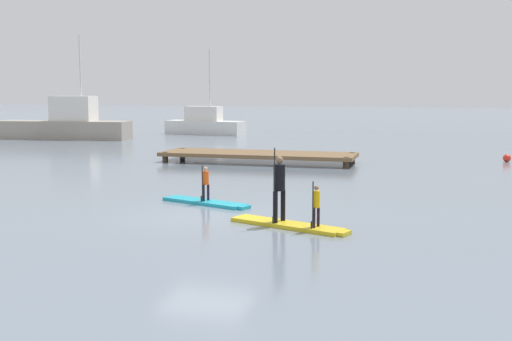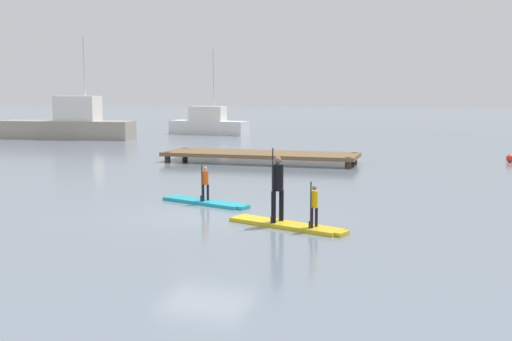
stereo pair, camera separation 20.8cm
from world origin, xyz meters
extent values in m
plane|color=slate|center=(0.00, 0.00, 0.00)|extent=(240.00, 240.00, 0.00)
cube|color=#1E9EB2|center=(-0.73, 1.86, 0.05)|extent=(2.95, 1.59, 0.10)
cube|color=#1E9EB2|center=(0.69, 1.34, 0.05)|extent=(0.38, 0.49, 0.09)
cylinder|color=black|center=(-0.62, 1.93, 0.35)|extent=(0.08, 0.08, 0.50)
cylinder|color=black|center=(-0.70, 1.73, 0.35)|extent=(0.08, 0.08, 0.50)
cylinder|color=#E54C14|center=(-0.66, 1.83, 0.81)|extent=(0.24, 0.24, 0.41)
sphere|color=tan|center=(-0.66, 1.83, 1.09)|extent=(0.12, 0.12, 0.12)
cylinder|color=black|center=(-0.71, 1.68, 0.66)|extent=(0.03, 0.03, 1.12)
cube|color=black|center=(-0.71, 1.68, 0.19)|extent=(0.08, 0.14, 0.18)
cube|color=gold|center=(2.45, -0.68, 0.05)|extent=(3.17, 1.70, 0.10)
cube|color=gold|center=(3.96, -1.25, 0.05)|extent=(0.38, 0.51, 0.09)
cylinder|color=black|center=(2.29, -0.44, 0.51)|extent=(0.12, 0.12, 0.81)
cylinder|color=black|center=(2.17, -0.77, 0.51)|extent=(0.12, 0.12, 0.81)
cylinder|color=black|center=(2.23, -0.60, 1.25)|extent=(0.39, 0.39, 0.67)
sphere|color=#8C664C|center=(2.23, -0.60, 1.70)|extent=(0.19, 0.19, 0.19)
cylinder|color=black|center=(2.15, -0.81, 1.06)|extent=(0.03, 0.03, 1.92)
cube|color=black|center=(2.15, -0.81, 0.19)|extent=(0.08, 0.14, 0.18)
cylinder|color=black|center=(3.29, -0.88, 0.35)|extent=(0.08, 0.08, 0.49)
cylinder|color=black|center=(3.22, -1.08, 0.35)|extent=(0.08, 0.08, 0.49)
cylinder|color=#F2B20C|center=(3.26, -0.98, 0.80)|extent=(0.24, 0.24, 0.41)
sphere|color=#8C664C|center=(3.26, -0.98, 1.08)|extent=(0.12, 0.12, 0.12)
cylinder|color=black|center=(3.20, -1.13, 0.68)|extent=(0.03, 0.03, 1.16)
cube|color=black|center=(3.20, -1.13, 0.19)|extent=(0.08, 0.14, 0.18)
cube|color=#9E9384|center=(-19.58, 23.86, 0.64)|extent=(9.88, 3.13, 1.29)
cube|color=white|center=(-18.71, 23.95, 2.17)|extent=(3.17, 2.02, 1.77)
cylinder|color=silver|center=(-18.12, 24.01, 5.18)|extent=(0.12, 0.12, 4.24)
cube|color=silver|center=(-11.35, 31.01, 0.53)|extent=(6.58, 2.59, 1.07)
cube|color=white|center=(-11.47, 31.03, 1.64)|extent=(3.02, 1.51, 1.14)
cylinder|color=silver|center=(-10.90, 30.95, 4.43)|extent=(0.12, 0.12, 4.43)
cube|color=brown|center=(-2.06, 13.07, 0.40)|extent=(9.35, 2.80, 0.18)
cylinder|color=#473828|center=(-6.44, 11.97, 0.24)|extent=(0.28, 0.28, 0.49)
cylinder|color=#473828|center=(-6.44, 14.16, 0.24)|extent=(0.28, 0.28, 0.49)
cylinder|color=#473828|center=(2.31, 11.97, 0.24)|extent=(0.28, 0.28, 0.49)
cylinder|color=#473828|center=(2.31, 14.16, 0.24)|extent=(0.28, 0.28, 0.49)
sphere|color=red|center=(9.53, 16.53, 0.19)|extent=(0.38, 0.38, 0.38)
camera|label=1|loc=(5.91, -16.12, 3.45)|focal=44.29mm
camera|label=2|loc=(6.11, -16.06, 3.45)|focal=44.29mm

